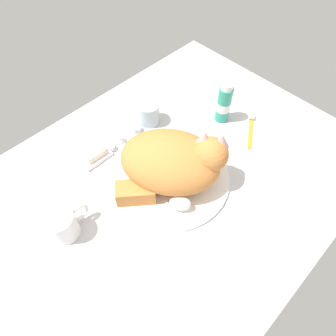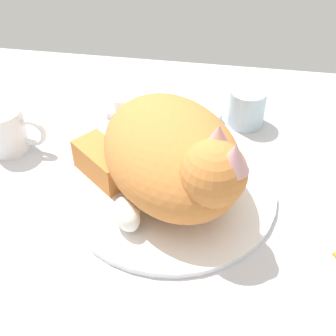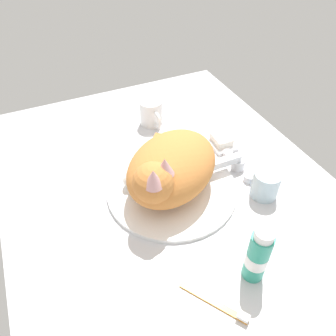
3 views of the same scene
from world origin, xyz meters
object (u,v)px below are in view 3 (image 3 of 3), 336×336
object	(u,v)px
cat	(169,168)
coffee_mug	(151,113)
soap_bar	(221,139)
toothbrush	(218,304)
rinse_cup	(266,184)
faucet	(233,164)
toothpaste_bottle	(258,256)

from	to	relation	value
cat	coffee_mug	distance (cm)	31.12
coffee_mug	soap_bar	xyz separation A→B (cm)	(18.93, 14.31, -1.76)
coffee_mug	toothbrush	size ratio (longest dim) A/B	0.88
coffee_mug	soap_bar	distance (cm)	23.79
coffee_mug	rinse_cup	bearing A→B (deg)	18.72
faucet	soap_bar	bearing A→B (deg)	165.69
faucet	rinse_cup	distance (cm)	11.27
cat	soap_bar	world-z (taller)	cat
coffee_mug	cat	bearing A→B (deg)	-14.35
cat	coffee_mug	xyz separation A→B (cm)	(-29.86, 7.64, -4.25)
rinse_cup	soap_bar	size ratio (longest dim) A/B	1.18
coffee_mug	soap_bar	world-z (taller)	coffee_mug
soap_bar	toothbrush	world-z (taller)	soap_bar
faucet	soap_bar	world-z (taller)	faucet
coffee_mug	rinse_cup	xyz separation A→B (cm)	(40.43, 13.70, -0.44)
rinse_cup	toothpaste_bottle	size ratio (longest dim) A/B	0.50
rinse_cup	toothpaste_bottle	bearing A→B (deg)	-41.83
coffee_mug	toothpaste_bottle	distance (cm)	57.83
soap_bar	toothpaste_bottle	size ratio (longest dim) A/B	0.43
toothbrush	soap_bar	bearing A→B (deg)	148.09
cat	coffee_mug	bearing A→B (deg)	165.65
rinse_cup	toothbrush	distance (cm)	32.42
faucet	soap_bar	xyz separation A→B (cm)	(-10.51, 2.68, -0.01)
toothbrush	toothpaste_bottle	bearing A→B (deg)	105.75
faucet	coffee_mug	size ratio (longest dim) A/B	1.22
faucet	cat	size ratio (longest dim) A/B	0.41
coffee_mug	toothbrush	world-z (taller)	coffee_mug
rinse_cup	soap_bar	xyz separation A→B (cm)	(-21.51, 0.61, -1.32)
soap_bar	faucet	bearing A→B (deg)	-14.31
soap_bar	cat	bearing A→B (deg)	-63.51
soap_bar	toothpaste_bottle	distance (cm)	42.25
coffee_mug	toothbrush	distance (cm)	61.70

